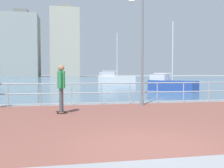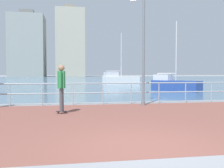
# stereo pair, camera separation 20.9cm
# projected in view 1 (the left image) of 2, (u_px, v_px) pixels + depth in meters

# --- Properties ---
(ground) EXTENTS (220.00, 220.00, 0.00)m
(ground) POSITION_uv_depth(u_px,v_px,m) (75.00, 81.00, 44.40)
(ground) COLOR gray
(brick_paving) EXTENTS (28.00, 7.67, 0.01)m
(brick_paving) POSITION_uv_depth(u_px,v_px,m) (118.00, 119.00, 8.20)
(brick_paving) COLOR brown
(brick_paving) RESTS_ON ground
(harbor_water) EXTENTS (180.00, 88.00, 0.00)m
(harbor_water) POSITION_uv_depth(u_px,v_px,m) (73.00, 79.00, 56.17)
(harbor_water) COLOR slate
(harbor_water) RESTS_ON ground
(waterfront_railing) EXTENTS (25.25, 0.06, 1.04)m
(waterfront_railing) POSITION_uv_depth(u_px,v_px,m) (101.00, 89.00, 11.94)
(waterfront_railing) COLOR #9EADB7
(waterfront_railing) RESTS_ON ground
(lamppost) EXTENTS (0.68, 0.64, 5.74)m
(lamppost) POSITION_uv_depth(u_px,v_px,m) (139.00, 37.00, 11.65)
(lamppost) COLOR slate
(lamppost) RESTS_ON ground
(skateboarder) EXTENTS (0.41, 0.56, 1.80)m
(skateboarder) POSITION_uv_depth(u_px,v_px,m) (61.00, 84.00, 9.24)
(skateboarder) COLOR black
(skateboarder) RESTS_ON ground
(sailboat_red) EXTENTS (5.04, 2.50, 6.78)m
(sailboat_red) POSITION_uv_depth(u_px,v_px,m) (116.00, 79.00, 33.46)
(sailboat_red) COLOR white
(sailboat_red) RESTS_ON ground
(sailboat_blue) EXTENTS (3.45, 4.01, 5.71)m
(sailboat_blue) POSITION_uv_depth(u_px,v_px,m) (171.00, 84.00, 20.93)
(sailboat_blue) COLOR #284799
(sailboat_blue) RESTS_ON ground
(tower_glass) EXTENTS (11.37, 14.52, 28.76)m
(tower_glass) POSITION_uv_depth(u_px,v_px,m) (65.00, 43.00, 103.16)
(tower_glass) COLOR #B2AD99
(tower_glass) RESTS_ON ground
(tower_beige) EXTENTS (12.97, 12.28, 25.40)m
(tower_beige) POSITION_uv_depth(u_px,v_px,m) (22.00, 46.00, 96.48)
(tower_beige) COLOR #939993
(tower_beige) RESTS_ON ground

